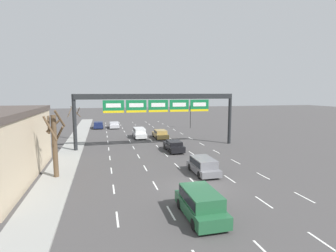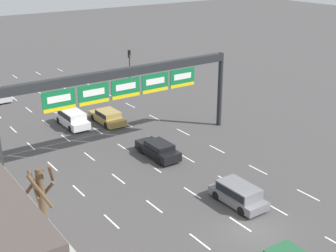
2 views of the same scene
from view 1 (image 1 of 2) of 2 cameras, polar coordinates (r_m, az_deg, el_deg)
ground_plane at (r=21.69m, az=6.54°, el=-12.89°), size 220.00×220.00×0.00m
sidewalk_left at (r=20.81m, az=-25.08°, el=-14.24°), size 2.80×110.00×0.15m
lane_dashes at (r=34.15m, az=-1.49°, el=-5.29°), size 13.32×67.00×0.01m
sign_gantry at (r=35.33m, az=-2.24°, el=4.95°), size 21.87×0.70×7.27m
suv_white at (r=43.55m, az=-6.26°, el=-1.36°), size 1.85×4.82×1.62m
suv_green at (r=16.48m, az=7.11°, el=-16.14°), size 1.99×4.55×1.68m
suv_grey at (r=24.65m, az=7.69°, el=-8.37°), size 1.89×4.26×1.48m
car_black at (r=33.48m, az=1.27°, el=-4.27°), size 1.80×4.56×1.36m
car_navy at (r=56.39m, az=-14.91°, el=0.25°), size 1.91×4.40×1.37m
car_silver at (r=56.03m, az=-11.64°, el=0.27°), size 1.98×4.62×1.29m
car_gold at (r=42.89m, az=-1.69°, el=-1.68°), size 1.92×4.75×1.37m
traffic_light_near_gantry at (r=54.84m, az=4.91°, el=3.02°), size 0.30×0.35×4.68m
tree_bare_closest at (r=24.56m, az=-23.44°, el=-3.08°), size 1.75×1.76×5.89m
tree_bare_second at (r=44.16m, az=-19.77°, el=0.92°), size 2.02×2.15×5.20m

